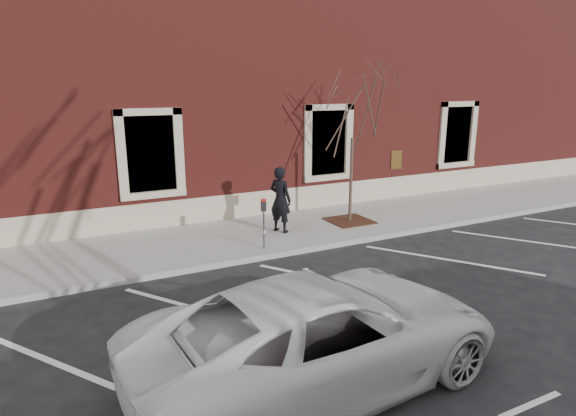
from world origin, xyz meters
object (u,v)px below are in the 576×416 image
sapling (353,114)px  white_truck (321,332)px  parking_meter (264,214)px  man (280,200)px

sapling → white_truck: (-4.99, -6.67, -2.69)m
parking_meter → sapling: size_ratio=0.28×
man → sapling: sapling is taller
parking_meter → white_truck: (-1.52, -5.52, -0.28)m
man → white_truck: man is taller
parking_meter → man: bearing=30.6°
sapling → white_truck: size_ratio=0.83×
parking_meter → sapling: (3.47, 1.15, 2.42)m
man → parking_meter: man is taller
parking_meter → sapling: 4.38m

